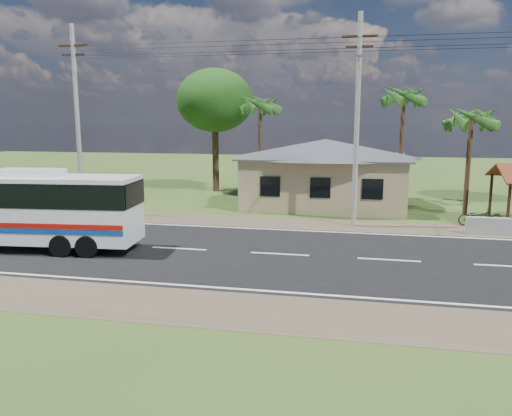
{
  "coord_description": "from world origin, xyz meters",
  "views": [
    {
      "loc": [
        3.12,
        -20.31,
        5.64
      ],
      "look_at": [
        -1.24,
        1.0,
        1.79
      ],
      "focal_mm": 35.0,
      "sensor_mm": 36.0,
      "label": 1
    }
  ],
  "objects": [
    {
      "name": "road",
      "position": [
        0.0,
        0.0,
        0.01
      ],
      "size": [
        120.0,
        16.0,
        0.03
      ],
      "color": "black",
      "rests_on": "ground"
    },
    {
      "name": "house",
      "position": [
        1.0,
        13.0,
        2.64
      ],
      "size": [
        12.4,
        10.0,
        5.0
      ],
      "color": "tan",
      "rests_on": "ground"
    },
    {
      "name": "small_car",
      "position": [
        -15.85,
        3.04,
        0.7
      ],
      "size": [
        2.8,
        4.41,
        1.4
      ],
      "primitive_type": "imported",
      "rotation": [
        0.0,
        0.0,
        0.3
      ],
      "color": "#2C2C2E",
      "rests_on": "ground"
    },
    {
      "name": "palm_far",
      "position": [
        -4.0,
        16.0,
        6.68
      ],
      "size": [
        2.8,
        2.8,
        7.7
      ],
      "color": "#47301E",
      "rests_on": "ground"
    },
    {
      "name": "palm_mid",
      "position": [
        6.0,
        15.5,
        7.16
      ],
      "size": [
        2.8,
        2.8,
        8.2
      ],
      "color": "#47301E",
      "rests_on": "ground"
    },
    {
      "name": "ground",
      "position": [
        0.0,
        0.0,
        0.0
      ],
      "size": [
        120.0,
        120.0,
        0.0
      ],
      "primitive_type": "plane",
      "color": "#2E4B1B",
      "rests_on": "ground"
    },
    {
      "name": "coach_bus",
      "position": [
        -11.77,
        -1.38,
        2.02
      ],
      "size": [
        11.56,
        3.42,
        3.54
      ],
      "rotation": [
        0.0,
        0.0,
        0.09
      ],
      "color": "white",
      "rests_on": "ground"
    },
    {
      "name": "palm_near",
      "position": [
        9.5,
        11.0,
        5.71
      ],
      "size": [
        2.8,
        2.8,
        6.7
      ],
      "color": "#47301E",
      "rests_on": "ground"
    },
    {
      "name": "tree_behind_house",
      "position": [
        -8.0,
        18.0,
        7.12
      ],
      "size": [
        6.0,
        6.0,
        9.61
      ],
      "color": "#47301E",
      "rests_on": "ground"
    },
    {
      "name": "motorcycle",
      "position": [
        9.49,
        7.79,
        0.49
      ],
      "size": [
        1.9,
        0.73,
        0.99
      ],
      "primitive_type": "imported",
      "rotation": [
        0.0,
        0.0,
        1.53
      ],
      "color": "black",
      "rests_on": "ground"
    },
    {
      "name": "utility_poles",
      "position": [
        2.67,
        6.49,
        5.77
      ],
      "size": [
        32.8,
        2.22,
        11.0
      ],
      "color": "#9E9E99",
      "rests_on": "ground"
    }
  ]
}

